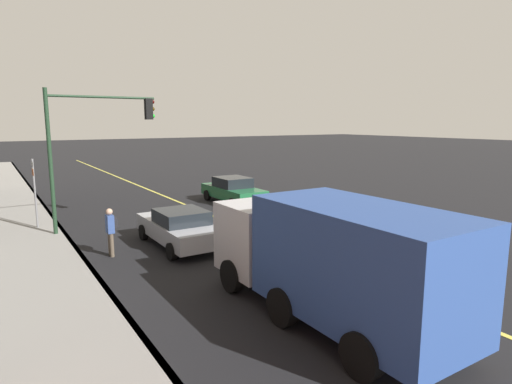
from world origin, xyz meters
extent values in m
plane|color=black|center=(0.00, 0.00, 0.00)|extent=(200.00, 200.00, 0.00)
cube|color=gray|center=(0.00, 8.23, 0.07)|extent=(80.00, 3.06, 0.15)
cube|color=slate|center=(0.00, 6.77, 0.07)|extent=(80.00, 0.16, 0.15)
cube|color=#D8CC4C|center=(0.00, 0.00, 0.01)|extent=(80.00, 0.16, 0.01)
cube|color=#A8AAB2|center=(-0.01, 3.34, 0.61)|extent=(4.54, 1.80, 0.62)
cube|color=black|center=(-0.28, 3.34, 1.16)|extent=(1.83, 1.65, 0.48)
cylinder|color=black|center=(1.49, 4.22, 0.30)|extent=(0.60, 0.22, 0.60)
cylinder|color=black|center=(1.49, 2.47, 0.30)|extent=(0.60, 0.22, 0.60)
cylinder|color=black|center=(-1.51, 4.22, 0.30)|extent=(0.60, 0.22, 0.60)
cylinder|color=black|center=(-1.51, 2.47, 0.30)|extent=(0.60, 0.22, 0.60)
cube|color=red|center=(-1.15, -3.12, 0.61)|extent=(4.74, 1.94, 0.63)
cube|color=black|center=(-0.87, -3.12, 1.18)|extent=(2.08, 1.78, 0.51)
cylinder|color=black|center=(-2.72, -4.07, 0.30)|extent=(0.60, 0.22, 0.60)
cylinder|color=black|center=(-2.72, -2.17, 0.30)|extent=(0.60, 0.22, 0.60)
cylinder|color=black|center=(0.42, -4.07, 0.30)|extent=(0.60, 0.22, 0.60)
cylinder|color=black|center=(0.42, -2.17, 0.30)|extent=(0.60, 0.22, 0.60)
cube|color=#1E6038|center=(6.36, -2.55, 0.61)|extent=(4.65, 1.81, 0.62)
cube|color=black|center=(6.41, -2.55, 1.19)|extent=(1.98, 1.66, 0.55)
cylinder|color=black|center=(4.83, -3.43, 0.30)|extent=(0.60, 0.22, 0.60)
cylinder|color=black|center=(4.83, -1.66, 0.30)|extent=(0.60, 0.22, 0.60)
cylinder|color=black|center=(7.90, -3.43, 0.30)|extent=(0.60, 0.22, 0.60)
cylinder|color=black|center=(7.90, -1.66, 0.30)|extent=(0.60, 0.22, 0.60)
cube|color=silver|center=(-4.96, 2.72, 1.41)|extent=(1.95, 2.32, 1.91)
cube|color=#2D4C93|center=(-8.52, 2.72, 1.65)|extent=(4.88, 2.32, 2.41)
cylinder|color=black|center=(-4.96, 3.83, 0.45)|extent=(0.90, 0.28, 0.90)
cylinder|color=black|center=(-4.96, 1.61, 0.45)|extent=(0.90, 0.28, 0.90)
cylinder|color=black|center=(-9.74, 3.83, 0.45)|extent=(0.90, 0.28, 0.90)
cylinder|color=black|center=(-9.74, 1.61, 0.45)|extent=(0.90, 0.28, 0.90)
cylinder|color=black|center=(-7.30, 3.83, 0.45)|extent=(0.90, 0.28, 0.90)
cylinder|color=black|center=(-7.30, 1.61, 0.45)|extent=(0.90, 0.28, 0.90)
cylinder|color=brown|center=(-0.07, 5.83, 0.42)|extent=(0.14, 0.14, 0.83)
cylinder|color=brown|center=(0.15, 5.83, 0.42)|extent=(0.14, 0.14, 0.83)
cube|color=#334C8C|center=(0.04, 5.83, 1.14)|extent=(0.40, 0.22, 0.62)
sphere|color=tan|center=(0.04, 5.83, 1.57)|extent=(0.22, 0.22, 0.22)
cube|color=black|center=(0.04, 5.66, 1.17)|extent=(0.26, 0.16, 0.34)
cylinder|color=#1E3823|center=(3.73, 7.09, 2.94)|extent=(0.16, 0.16, 5.88)
cylinder|color=#1E3823|center=(3.73, 4.96, 5.58)|extent=(0.10, 4.27, 0.10)
cube|color=black|center=(3.73, 3.07, 5.13)|extent=(0.28, 0.30, 0.90)
sphere|color=#360605|center=(3.73, 2.89, 5.43)|extent=(0.18, 0.18, 0.18)
sphere|color=#392905|center=(3.73, 2.89, 5.13)|extent=(0.18, 0.18, 0.18)
sphere|color=green|center=(3.73, 2.89, 4.83)|extent=(0.18, 0.18, 0.18)
cylinder|color=slate|center=(5.27, 7.59, 1.53)|extent=(0.08, 0.08, 3.07)
cube|color=white|center=(5.27, 7.61, 2.87)|extent=(0.60, 0.02, 0.20)
cube|color=#DB5919|center=(5.27, 7.61, 2.52)|extent=(0.44, 0.02, 0.28)
camera|label=1|loc=(-14.77, 9.26, 4.62)|focal=30.23mm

